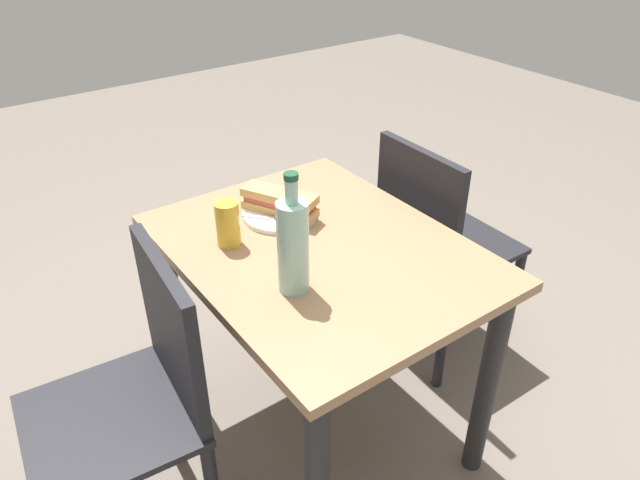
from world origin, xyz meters
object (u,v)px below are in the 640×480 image
at_px(chair_far, 140,395).
at_px(baguette_sandwich_near, 280,202).
at_px(knife_near, 276,219).
at_px(beer_glass, 228,224).
at_px(dining_table, 320,286).
at_px(plate_near, 281,214).
at_px(chair_near, 435,240).
at_px(water_bottle, 293,245).

distance_m(chair_far, baguette_sandwich_near, 0.66).
height_order(chair_far, knife_near, chair_far).
bearing_deg(beer_glass, knife_near, -84.44).
xyz_separation_m(baguette_sandwich_near, knife_near, (-0.03, 0.04, -0.03)).
xyz_separation_m(dining_table, beer_glass, (0.16, 0.20, 0.20)).
xyz_separation_m(plate_near, baguette_sandwich_near, (0.00, 0.00, 0.04)).
bearing_deg(plate_near, chair_far, 110.71).
relative_size(chair_far, chair_near, 1.00).
distance_m(chair_far, plate_near, 0.64).
bearing_deg(beer_glass, water_bottle, -173.60).
xyz_separation_m(chair_near, beer_glass, (0.08, 0.75, 0.29)).
relative_size(plate_near, water_bottle, 0.71).
relative_size(chair_far, knife_near, 6.11).
bearing_deg(plate_near, baguette_sandwich_near, 0.00).
bearing_deg(knife_near, water_bottle, 155.94).
distance_m(chair_far, water_bottle, 0.54).
bearing_deg(knife_near, chair_near, -98.77).
bearing_deg(water_bottle, plate_near, -27.35).
bearing_deg(dining_table, chair_far, 90.78).
xyz_separation_m(dining_table, knife_near, (0.17, 0.04, 0.15)).
bearing_deg(beer_glass, plate_near, -76.60).
bearing_deg(dining_table, baguette_sandwich_near, -0.51).
bearing_deg(chair_near, chair_far, 94.54).
height_order(chair_far, baguette_sandwich_near, chair_far).
relative_size(plate_near, beer_glass, 1.72).
height_order(chair_near, plate_near, chair_near).
distance_m(plate_near, baguette_sandwich_near, 0.04).
relative_size(chair_far, baguette_sandwich_near, 3.64).
distance_m(plate_near, beer_glass, 0.21).
height_order(dining_table, water_bottle, water_bottle).
relative_size(baguette_sandwich_near, water_bottle, 0.75).
bearing_deg(plate_near, beer_glass, 103.40).
bearing_deg(chair_far, water_bottle, -105.92).
xyz_separation_m(chair_near, baguette_sandwich_near, (0.12, 0.55, 0.28)).
bearing_deg(chair_far, knife_near, -70.99).
distance_m(baguette_sandwich_near, knife_near, 0.06).
bearing_deg(water_bottle, knife_near, -24.06).
distance_m(plate_near, water_bottle, 0.38).
relative_size(dining_table, plate_near, 4.18).
height_order(plate_near, baguette_sandwich_near, baguette_sandwich_near).
xyz_separation_m(chair_far, plate_near, (0.21, -0.56, 0.23)).
bearing_deg(dining_table, chair_near, -81.73).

